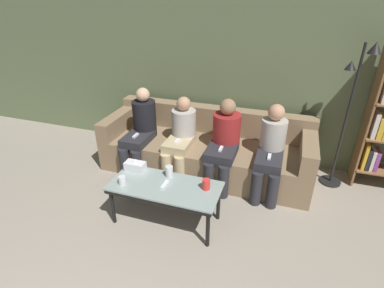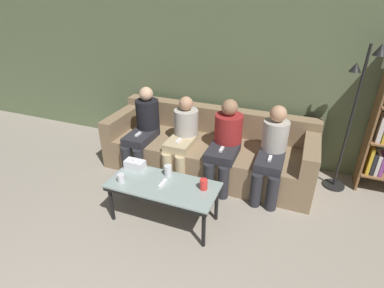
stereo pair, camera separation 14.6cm
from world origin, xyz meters
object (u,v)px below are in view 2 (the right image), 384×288
tissue_box (135,165)px  seated_person_left_end (144,127)px  coffee_table (163,188)px  seated_person_right_end (272,151)px  seated_person_mid_right (225,141)px  game_remote (163,184)px  cup_near_left (168,171)px  cup_far_center (203,185)px  seated_person_mid_left (183,135)px  cup_near_right (121,178)px  standing_lamp (356,106)px  couch (208,150)px

tissue_box → seated_person_left_end: (-0.33, 0.78, 0.07)m
coffee_table → seated_person_right_end: (0.95, 0.93, 0.15)m
tissue_box → seated_person_mid_right: (0.80, 0.79, 0.07)m
seated_person_right_end → game_remote: bearing=-135.5°
game_remote → cup_near_left: bearing=96.9°
coffee_table → cup_far_center: size_ratio=10.31×
coffee_table → tissue_box: size_ratio=5.16×
cup_near_left → game_remote: (0.02, -0.17, -0.05)m
cup_far_center → seated_person_mid_right: seated_person_mid_right is taller
tissue_box → seated_person_mid_left: seated_person_mid_left is taller
seated_person_mid_left → cup_near_right: bearing=-102.7°
cup_near_left → tissue_box: bearing=-178.4°
standing_lamp → seated_person_mid_right: size_ratio=1.64×
seated_person_mid_right → tissue_box: bearing=-135.3°
couch → seated_person_left_end: 0.92m
cup_near_left → seated_person_left_end: bearing=133.3°
coffee_table → seated_person_left_end: 1.21m
seated_person_mid_left → couch: bearing=37.9°
cup_near_left → seated_person_mid_right: 0.88m
coffee_table → seated_person_right_end: 1.34m
couch → cup_near_right: 1.40m
coffee_table → seated_person_mid_right: (0.38, 0.95, 0.16)m
cup_near_right → seated_person_right_end: bearing=37.4°
seated_person_left_end → seated_person_right_end: bearing=-0.3°
coffee_table → game_remote: size_ratio=7.57×
cup_near_left → seated_person_mid_left: size_ratio=0.12×
game_remote → seated_person_mid_left: seated_person_mid_left is taller
coffee_table → game_remote: game_remote is taller
tissue_box → standing_lamp: bearing=28.7°
cup_far_center → seated_person_right_end: (0.54, 0.86, 0.05)m
standing_lamp → seated_person_right_end: standing_lamp is taller
cup_near_right → standing_lamp: standing_lamp is taller
couch → seated_person_right_end: (0.85, -0.23, 0.28)m
couch → seated_person_mid_left: (-0.28, -0.22, 0.26)m
coffee_table → seated_person_mid_right: seated_person_mid_right is taller
cup_near_left → standing_lamp: 2.19m
couch → seated_person_mid_right: 0.46m
tissue_box → game_remote: (0.42, -0.16, -0.04)m
cup_far_center → seated_person_mid_left: bearing=124.3°
seated_person_mid_left → seated_person_right_end: (1.13, -0.01, 0.01)m
game_remote → standing_lamp: standing_lamp is taller
standing_lamp → couch: bearing=-173.9°
cup_near_left → cup_far_center: cup_near_left is taller
seated_person_right_end → seated_person_mid_left: bearing=179.3°
couch → standing_lamp: bearing=6.1°
seated_person_mid_left → seated_person_left_end: bearing=-179.4°
coffee_table → seated_person_right_end: size_ratio=1.06×
tissue_box → seated_person_right_end: bearing=29.5°
game_remote → seated_person_right_end: seated_person_right_end is taller
cup_near_left → seated_person_right_end: 1.24m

